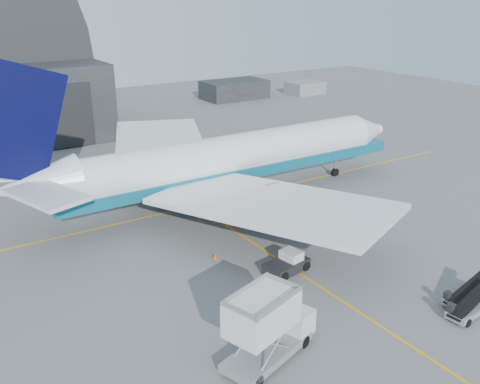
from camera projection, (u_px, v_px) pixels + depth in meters
ground at (313, 282)px, 43.62m from camera, size 200.00×200.00×0.00m
taxi_lines at (231, 228)px, 53.57m from camera, size 80.00×42.12×0.02m
distant_bldg_a at (234, 99)px, 119.59m from camera, size 14.00×8.00×4.00m
distant_bldg_b at (305, 94)px, 125.10m from camera, size 8.00×6.00×2.80m
airliner at (222, 160)px, 58.71m from camera, size 49.83×48.32×17.49m
catering_truck at (267, 327)px, 33.61m from camera, size 7.49×4.59×4.84m
pushback_tug at (287, 264)px, 45.16m from camera, size 4.14×2.81×1.78m
belt_loader_a at (470, 307)px, 39.11m from camera, size 4.94×2.10×1.86m
belt_loader_b at (466, 296)px, 40.65m from camera, size 4.68×1.81×1.77m
traffic_cone at (215, 256)px, 47.39m from camera, size 0.36×0.36×0.53m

